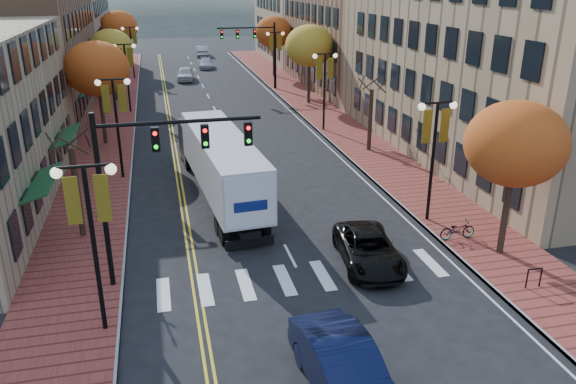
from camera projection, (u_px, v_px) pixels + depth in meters
ground at (315, 304)px, 20.96m from camera, size 200.00×200.00×0.00m
sidewalk_left at (113, 117)px, 48.52m from camera, size 4.00×85.00×0.15m
sidewalk_right at (313, 107)px, 52.38m from camera, size 4.00×85.00×0.15m
building_left_mid at (11, 51)px, 48.04m from camera, size 12.00×24.00×11.00m
building_left_far at (55, 33)px, 71.02m from camera, size 12.00×26.00×9.50m
building_right_near at (522, 41)px, 36.76m from camera, size 15.00×28.00×15.00m
building_right_mid at (374, 40)px, 61.27m from camera, size 15.00×24.00×10.00m
building_right_far at (318, 20)px, 81.07m from camera, size 15.00×20.00×11.00m
tree_left_a at (77, 193)px, 25.49m from camera, size 0.28×0.28×4.20m
tree_left_b at (97, 69)px, 38.87m from camera, size 4.48×4.48×7.21m
tree_left_c at (111, 48)px, 53.55m from camera, size 4.16×4.16×6.69m
tree_left_d at (119, 27)px, 69.70m from camera, size 4.61×4.61×7.42m
tree_right_a at (516, 144)px, 22.88m from camera, size 4.16×4.16×6.69m
tree_right_b at (370, 120)px, 38.43m from camera, size 0.28×0.28×4.20m
tree_right_c at (309, 46)px, 51.81m from camera, size 4.48×4.48×7.21m
tree_right_d at (274, 32)px, 66.40m from camera, size 4.35×4.35×7.00m
lamp_left_a at (90, 217)px, 17.81m from camera, size 1.96×0.36×6.05m
lamp_left_b at (116, 109)px, 32.34m from camera, size 1.96×0.36×6.05m
lamp_left_c at (126, 65)px, 48.69m from camera, size 1.96×0.36×6.05m
lamp_left_d at (131, 42)px, 65.04m from camera, size 1.96×0.36×6.05m
lamp_right_a at (435, 139)px, 26.47m from camera, size 1.96×0.36×6.05m
lamp_right_b at (325, 77)px, 42.82m from camera, size 1.96×0.36×6.05m
lamp_right_c at (275, 49)px, 59.17m from camera, size 1.96×0.36×6.05m
traffic_mast_near at (153, 165)px, 20.74m from camera, size 6.10×0.35×7.00m
traffic_mast_far at (256, 43)px, 58.51m from camera, size 6.10×0.34×7.00m
semi_truck at (218, 158)px, 30.56m from camera, size 3.55×15.06×3.73m
navy_sedan at (344, 370)px, 16.17m from camera, size 2.23×5.30×1.70m
black_suv at (368, 249)px, 23.67m from camera, size 2.83×5.20×1.38m
car_far_white at (185, 74)px, 65.69m from camera, size 2.25×4.74×1.57m
car_far_silver at (206, 63)px, 74.53m from camera, size 2.14×4.51×1.27m
car_far_oncoming at (202, 51)px, 85.83m from camera, size 1.96×4.79×1.55m
bicycle at (457, 230)px, 25.70m from camera, size 1.73×0.63×0.90m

